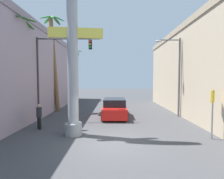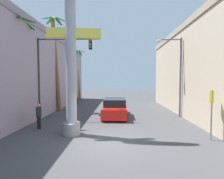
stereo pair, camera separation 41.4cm
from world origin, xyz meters
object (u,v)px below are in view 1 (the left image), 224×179
neon_sign_pole (72,31)px  crossing_sign (213,107)px  street_lamp (175,70)px  palm_tree_near_left (18,61)px  palm_tree_far_left (75,69)px  pedestrian_far_left (75,96)px  traffic_light_mast (56,63)px  palm_tree_mid_left (54,58)px  pedestrian_curb_left (39,115)px  car_lead (114,108)px

neon_sign_pole → crossing_sign: 8.66m
street_lamp → palm_tree_near_left: 12.22m
neon_sign_pole → palm_tree_far_left: (-3.75, 17.53, -0.96)m
crossing_sign → neon_sign_pole: bearing=175.1°
street_lamp → pedestrian_far_left: size_ratio=3.92×
neon_sign_pole → traffic_light_mast: neon_sign_pole is taller
palm_tree_mid_left → pedestrian_curb_left: palm_tree_mid_left is taller
palm_tree_far_left → neon_sign_pole: bearing=-77.9°
palm_tree_far_left → palm_tree_near_left: palm_tree_far_left is taller
palm_tree_far_left → pedestrian_far_left: bearing=-78.1°
traffic_light_mast → palm_tree_mid_left: bearing=110.3°
palm_tree_far_left → crossing_sign: bearing=-58.1°
crossing_sign → pedestrian_curb_left: crossing_sign is taller
street_lamp → pedestrian_far_left: street_lamp is taller
palm_tree_mid_left → pedestrian_curb_left: bearing=-79.8°
crossing_sign → car_lead: bearing=132.1°
pedestrian_curb_left → neon_sign_pole: bearing=-24.9°
street_lamp → pedestrian_curb_left: size_ratio=4.11×
neon_sign_pole → street_lamp: 9.43m
crossing_sign → pedestrian_curb_left: 10.24m
street_lamp → pedestrian_far_left: 13.48m
palm_tree_near_left → traffic_light_mast: bearing=45.2°
palm_tree_near_left → neon_sign_pole: bearing=-23.6°
traffic_light_mast → palm_tree_far_left: size_ratio=0.81×
pedestrian_curb_left → palm_tree_mid_left: bearing=100.2°
crossing_sign → street_lamp: bearing=89.3°
traffic_light_mast → pedestrian_far_left: 10.07m
traffic_light_mast → palm_tree_near_left: (-1.90, -1.92, -0.01)m
crossing_sign → traffic_light_mast: traffic_light_mast is taller
palm_tree_far_left → pedestrian_far_left: palm_tree_far_left is taller
crossing_sign → pedestrian_far_left: (-10.40, 13.78, -0.73)m
traffic_light_mast → pedestrian_far_left: (-0.64, 9.43, -3.48)m
pedestrian_curb_left → traffic_light_mast: bearing=83.3°
street_lamp → crossing_sign: 6.31m
crossing_sign → car_lead: 7.80m
neon_sign_pole → street_lamp: (7.64, 5.21, -1.82)m
car_lead → traffic_light_mast: bearing=-163.1°
palm_tree_mid_left → crossing_sign: bearing=-36.5°
street_lamp → palm_tree_mid_left: palm_tree_mid_left is taller
neon_sign_pole → palm_tree_mid_left: 8.51m
palm_tree_mid_left → car_lead: bearing=-23.1°
palm_tree_mid_left → palm_tree_near_left: palm_tree_mid_left is taller
pedestrian_curb_left → palm_tree_far_left: bearing=94.4°
street_lamp → traffic_light_mast: bearing=-171.3°
palm_tree_near_left → car_lead: bearing=27.1°
palm_tree_far_left → palm_tree_mid_left: bearing=-89.4°
palm_tree_far_left → pedestrian_far_left: 5.96m
pedestrian_far_left → traffic_light_mast: bearing=-86.1°
crossing_sign → pedestrian_far_left: bearing=127.0°
neon_sign_pole → crossing_sign: (7.57, -0.65, -4.15)m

